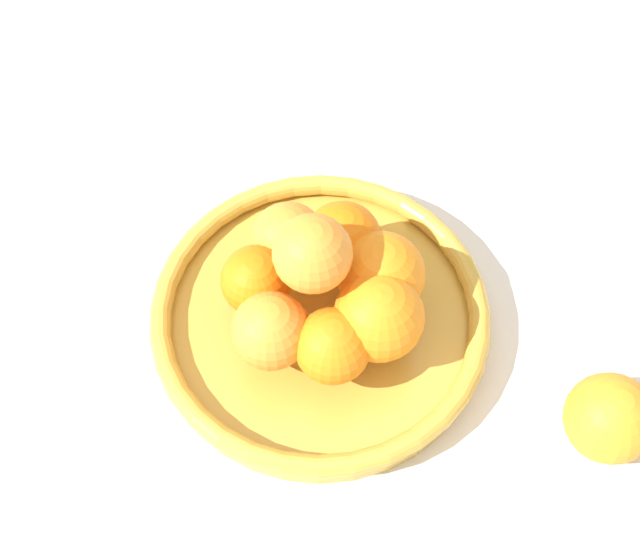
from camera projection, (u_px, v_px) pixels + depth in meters
name	position (u px, v px, depth m)	size (l,w,h in m)	color
ground_plane	(320.00, 328.00, 0.86)	(4.00, 4.00, 0.00)	silver
fruit_bowl	(320.00, 317.00, 0.84)	(0.32, 0.32, 0.04)	gold
orange_pile	(329.00, 284.00, 0.79)	(0.18, 0.18, 0.13)	orange
stray_orange	(610.00, 418.00, 0.77)	(0.08, 0.08, 0.08)	orange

